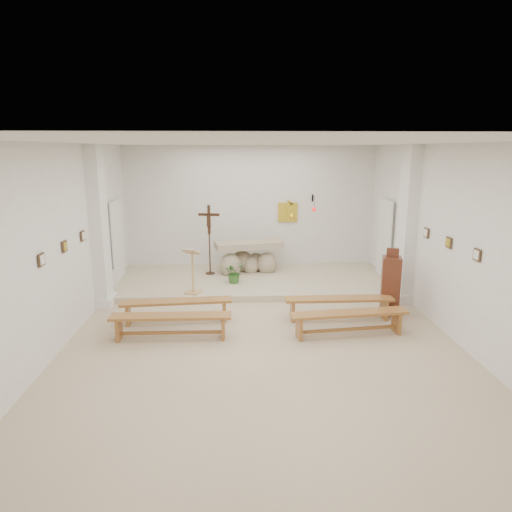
{
  "coord_description": "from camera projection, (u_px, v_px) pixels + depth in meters",
  "views": [
    {
      "loc": [
        -0.47,
        -7.83,
        3.4
      ],
      "look_at": [
        -0.01,
        1.6,
        1.18
      ],
      "focal_mm": 32.0,
      "sensor_mm": 36.0,
      "label": 1
    }
  ],
  "objects": [
    {
      "name": "station_frame_right_front",
      "position": [
        477.0,
        255.0,
        7.4
      ],
      "size": [
        0.03,
        0.2,
        0.2
      ],
      "primitive_type": "cube",
      "color": "#442F1E",
      "rests_on": "wall_right"
    },
    {
      "name": "wall_right",
      "position": [
        455.0,
        243.0,
        8.17
      ],
      "size": [
        0.02,
        10.0,
        3.5
      ],
      "primitive_type": "cube",
      "color": "white",
      "rests_on": "ground"
    },
    {
      "name": "station_frame_left_rear",
      "position": [
        83.0,
        236.0,
        9.02
      ],
      "size": [
        0.03,
        0.2,
        0.2
      ],
      "primitive_type": "cube",
      "color": "#442F1E",
      "rests_on": "wall_left"
    },
    {
      "name": "sanctuary_platform",
      "position": [
        253.0,
        281.0,
        11.8
      ],
      "size": [
        6.98,
        3.0,
        0.15
      ],
      "primitive_type": "cube",
      "color": "#BDAF92",
      "rests_on": "ground"
    },
    {
      "name": "ceiling",
      "position": [
        261.0,
        143.0,
        7.61
      ],
      "size": [
        7.0,
        10.0,
        0.02
      ],
      "primitive_type": "cube",
      "color": "silver",
      "rests_on": "wall_back"
    },
    {
      "name": "sanctuary_lamp",
      "position": [
        314.0,
        208.0,
        12.66
      ],
      "size": [
        0.11,
        0.36,
        0.44
      ],
      "color": "black",
      "rests_on": "wall_back"
    },
    {
      "name": "crucifix_stand",
      "position": [
        209.0,
        235.0,
        11.92
      ],
      "size": [
        0.55,
        0.24,
        1.84
      ],
      "rotation": [
        0.0,
        0.0,
        -0.15
      ],
      "color": "#311B0F",
      "rests_on": "sanctuary_platform"
    },
    {
      "name": "bench_left_front",
      "position": [
        177.0,
        306.0,
        9.09
      ],
      "size": [
        2.21,
        0.52,
        0.46
      ],
      "rotation": [
        0.0,
        0.0,
        0.08
      ],
      "color": "#9A5E2C",
      "rests_on": "ground"
    },
    {
      "name": "radiator_right",
      "position": [
        394.0,
        280.0,
        11.14
      ],
      "size": [
        0.1,
        0.85,
        0.52
      ],
      "primitive_type": "cube",
      "color": "silver",
      "rests_on": "ground"
    },
    {
      "name": "lectern",
      "position": [
        192.0,
        271.0,
        10.41
      ],
      "size": [
        0.46,
        0.43,
        1.07
      ],
      "rotation": [
        0.0,
        0.0,
        -0.37
      ],
      "color": "tan",
      "rests_on": "sanctuary_platform"
    },
    {
      "name": "altar",
      "position": [
        248.0,
        259.0,
        12.27
      ],
      "size": [
        1.88,
        1.02,
        0.92
      ],
      "rotation": [
        0.0,
        0.0,
        0.2
      ],
      "color": "tan",
      "rests_on": "sanctuary_platform"
    },
    {
      "name": "bench_right_front",
      "position": [
        339.0,
        303.0,
        9.24
      ],
      "size": [
        2.19,
        0.35,
        0.46
      ],
      "rotation": [
        0.0,
        0.0,
        -0.0
      ],
      "color": "#9A5E2C",
      "rests_on": "ground"
    },
    {
      "name": "bench_left_second",
      "position": [
        171.0,
        321.0,
        8.29
      ],
      "size": [
        2.19,
        0.37,
        0.46
      ],
      "rotation": [
        0.0,
        0.0,
        -0.01
      ],
      "color": "#9A5E2C",
      "rests_on": "ground"
    },
    {
      "name": "station_frame_left_mid",
      "position": [
        65.0,
        246.0,
        8.05
      ],
      "size": [
        0.03,
        0.2,
        0.2
      ],
      "primitive_type": "cube",
      "color": "#442F1E",
      "rests_on": "wall_left"
    },
    {
      "name": "potted_plant",
      "position": [
        234.0,
        272.0,
        11.31
      ],
      "size": [
        0.63,
        0.62,
        0.53
      ],
      "primitive_type": "imported",
      "rotation": [
        0.0,
        0.0,
        0.67
      ],
      "color": "#326327",
      "rests_on": "sanctuary_platform"
    },
    {
      "name": "wall_left",
      "position": [
        59.0,
        247.0,
        7.85
      ],
      "size": [
        0.02,
        10.0,
        3.5
      ],
      "primitive_type": "cube",
      "color": "white",
      "rests_on": "ground"
    },
    {
      "name": "pilaster_right",
      "position": [
        407.0,
        225.0,
        10.11
      ],
      "size": [
        0.26,
        0.55,
        3.5
      ],
      "primitive_type": "cube",
      "color": "white",
      "rests_on": "ground"
    },
    {
      "name": "gold_wall_relief",
      "position": [
        288.0,
        212.0,
        12.9
      ],
      "size": [
        0.55,
        0.04,
        0.55
      ],
      "primitive_type": "cube",
      "color": "yellow",
      "rests_on": "wall_back"
    },
    {
      "name": "radiator_left",
      "position": [
        110.0,
        284.0,
        10.81
      ],
      "size": [
        0.1,
        0.85,
        0.52
      ],
      "primitive_type": "cube",
      "color": "silver",
      "rests_on": "ground"
    },
    {
      "name": "wall_back",
      "position": [
        251.0,
        209.0,
        12.86
      ],
      "size": [
        7.0,
        0.02,
        3.5
      ],
      "primitive_type": "cube",
      "color": "white",
      "rests_on": "ground"
    },
    {
      "name": "pilaster_left",
      "position": [
        99.0,
        228.0,
        9.8
      ],
      "size": [
        0.26,
        0.55,
        3.5
      ],
      "primitive_type": "cube",
      "color": "white",
      "rests_on": "ground"
    },
    {
      "name": "station_frame_right_rear",
      "position": [
        426.0,
        233.0,
        9.35
      ],
      "size": [
        0.03,
        0.2,
        0.2
      ],
      "primitive_type": "cube",
      "color": "#442F1E",
      "rests_on": "wall_right"
    },
    {
      "name": "donation_pedestal",
      "position": [
        390.0,
        285.0,
        9.52
      ],
      "size": [
        0.46,
        0.46,
        1.42
      ],
      "rotation": [
        0.0,
        0.0,
        -0.26
      ],
      "color": "#5E281B",
      "rests_on": "ground"
    },
    {
      "name": "bench_right_second",
      "position": [
        349.0,
        318.0,
        8.44
      ],
      "size": [
        2.22,
        0.58,
        0.46
      ],
      "rotation": [
        0.0,
        0.0,
        0.11
      ],
      "color": "#9A5E2C",
      "rests_on": "ground"
    },
    {
      "name": "station_frame_right_mid",
      "position": [
        449.0,
        243.0,
        8.37
      ],
      "size": [
        0.03,
        0.2,
        0.2
      ],
      "primitive_type": "cube",
      "color": "#442F1E",
      "rests_on": "wall_right"
    },
    {
      "name": "station_frame_left_front",
      "position": [
        41.0,
        260.0,
        7.08
      ],
      "size": [
        0.03,
        0.2,
        0.2
      ],
      "primitive_type": "cube",
      "color": "#442F1E",
      "rests_on": "wall_left"
    },
    {
      "name": "ground",
      "position": [
        261.0,
        338.0,
        8.41
      ],
      "size": [
        7.0,
        10.0,
        0.0
      ],
      "primitive_type": "cube",
      "color": "#C6B08F",
      "rests_on": "ground"
    }
  ]
}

